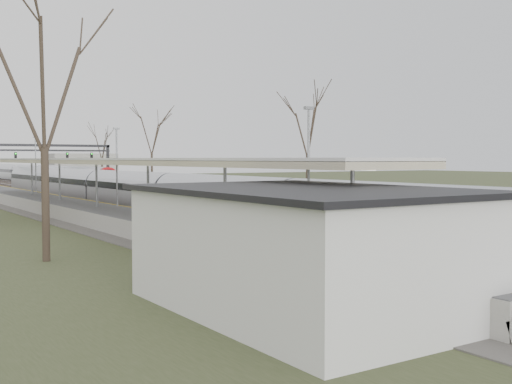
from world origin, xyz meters
TOP-DOWN VIEW (x-y plane):
  - track_bed at (0.26, 55.00)m, footprint 24.00×160.00m
  - platform at (-9.05, 37.50)m, footprint 3.50×69.00m
  - canopy at (-9.05, 32.99)m, footprint 4.10×50.00m
  - station_building at (-12.50, 8.00)m, footprint 6.00×9.00m
  - signal_gantry at (0.29, 84.99)m, footprint 21.00×0.59m
  - tree_west_near at (-16.00, 20.00)m, footprint 5.00×5.00m
  - tree_east_far at (14.00, 42.00)m, footprint 5.00×5.00m
  - train_near at (-2.50, 44.21)m, footprint 2.62×75.21m
  - train_far at (4.50, 105.95)m, footprint 2.62×75.21m
  - passenger at (-8.26, 17.43)m, footprint 0.48×0.63m

SIDE VIEW (x-z plane):
  - track_bed at x=0.26m, z-range -0.05..0.17m
  - platform at x=-9.05m, z-range 0.00..1.00m
  - train_near at x=-2.50m, z-range -0.05..3.00m
  - train_far at x=4.50m, z-range -0.05..3.00m
  - station_building at x=-12.50m, z-range 0.00..3.20m
  - passenger at x=-8.26m, z-range 1.00..2.55m
  - canopy at x=-9.05m, z-range 2.37..5.48m
  - signal_gantry at x=0.29m, z-range 1.87..7.95m
  - tree_west_near at x=-16.00m, z-range 2.14..12.44m
  - tree_east_far at x=14.00m, z-range 2.14..12.44m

